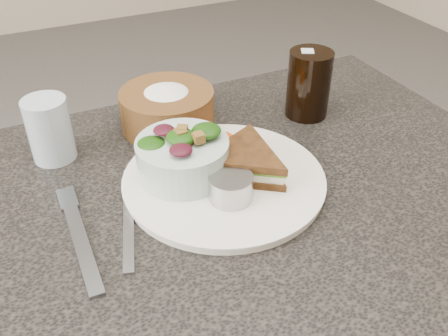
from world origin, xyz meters
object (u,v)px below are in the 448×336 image
Objects in this scene: bread_basket at (167,103)px; water_glass at (50,130)px; dressing_ramekin at (231,188)px; salad_bowl at (182,152)px; dinner_plate at (224,180)px; sandwich at (244,162)px; cola_glass at (309,81)px.

water_glass reaches higher than bread_basket.
salad_bowl is at bearing 115.18° from dressing_ramekin.
dinner_plate is at bearing -84.77° from bread_basket.
dinner_plate is 0.04m from sandwich.
cola_glass reaches higher than dinner_plate.
salad_bowl is at bearing -161.25° from cola_glass.
sandwich is at bearing -6.71° from dinner_plate.
dressing_ramekin is 0.38× the size of bread_basket.
sandwich is at bearing -146.23° from cola_glass.
sandwich is 0.09m from salad_bowl.
dinner_plate is at bearing 75.35° from dressing_ramekin.
salad_bowl is 1.03× the size of cola_glass.
cola_glass reaches higher than salad_bowl.
dinner_plate is 0.28m from cola_glass.
water_glass is at bearing 138.14° from salad_bowl.
bread_basket is 1.23× the size of cola_glass.
dinner_plate is 0.29m from water_glass.
water_glass is (-0.46, 0.05, -0.01)m from cola_glass.
dressing_ramekin is at bearing -99.16° from sandwich.
dinner_plate is 1.93× the size of sandwich.
water_glass is at bearing 173.14° from cola_glass.
dressing_ramekin is (-0.04, -0.05, -0.00)m from sandwich.
sandwich is (0.03, -0.00, 0.03)m from dinner_plate.
sandwich reaches higher than dressing_ramekin.
salad_bowl is 2.18× the size of dressing_ramekin.
sandwich is 0.25m from cola_glass.
bread_basket is 0.21m from water_glass.
salad_bowl reaches higher than dinner_plate.
sandwich is at bearing -36.77° from water_glass.
dinner_plate is 0.20m from bread_basket.
bread_basket is at bearing 164.91° from cola_glass.
cola_glass is (0.20, 0.14, 0.03)m from sandwich.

